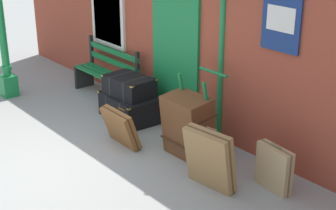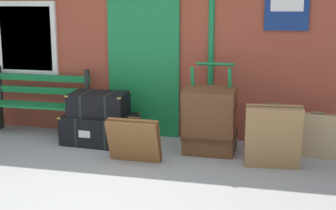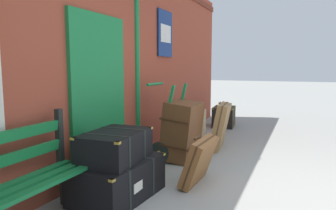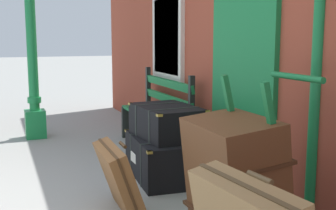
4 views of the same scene
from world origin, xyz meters
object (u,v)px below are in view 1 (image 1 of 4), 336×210
lamp_post (3,38)px  porters_trolley (197,135)px  steamer_trunk_base (129,107)px  suitcase_tan (274,168)px  steamer_trunk_middle (129,86)px  platform_bench (107,74)px  suitcase_beige (210,159)px  suitcase_slate (121,128)px  large_brown_trunk (188,126)px

lamp_post → porters_trolley: size_ratio=2.50×
steamer_trunk_base → suitcase_tan: size_ratio=1.69×
steamer_trunk_base → steamer_trunk_middle: (-0.01, 0.02, 0.37)m
lamp_post → steamer_trunk_base: size_ratio=2.81×
platform_bench → steamer_trunk_base: 1.20m
steamer_trunk_base → suitcase_tan: bearing=1.6°
platform_bench → porters_trolley: size_ratio=1.35×
steamer_trunk_middle → suitcase_beige: bearing=-12.2°
lamp_post → suitcase_slate: size_ratio=4.33×
porters_trolley → suitcase_tan: bearing=1.6°
suitcase_tan → platform_bench: bearing=176.8°
large_brown_trunk → suitcase_tan: large_brown_trunk is taller
steamer_trunk_base → suitcase_beige: (2.47, -0.52, 0.19)m
platform_bench → steamer_trunk_base: bearing=-15.6°
porters_trolley → suitcase_beige: (0.85, -0.57, 0.13)m
large_brown_trunk → suitcase_beige: large_brown_trunk is taller
steamer_trunk_middle → suitcase_slate: bearing=-43.2°
platform_bench → suitcase_slate: 2.13m
lamp_post → porters_trolley: bearing=16.2°
suitcase_beige → platform_bench: bearing=166.9°
lamp_post → large_brown_trunk: bearing=13.8°
lamp_post → steamer_trunk_base: lamp_post is taller
platform_bench → large_brown_trunk: bearing=-9.2°
platform_bench → lamp_post: bearing=-130.8°
steamer_trunk_middle → suitcase_tan: 3.04m
platform_bench → suitcase_slate: size_ratio=2.34×
steamer_trunk_middle → porters_trolley: 1.67m
suitcase_tan → porters_trolley: bearing=-178.4°
suitcase_tan → suitcase_slate: (-2.27, -0.78, -0.00)m
steamer_trunk_middle → suitcase_beige: size_ratio=1.02×
lamp_post → suitcase_tan: bearing=12.5°
porters_trolley → suitcase_slate: 1.15m
large_brown_trunk → steamer_trunk_middle: bearing=174.9°
lamp_post → steamer_trunk_middle: bearing=25.6°
steamer_trunk_base → large_brown_trunk: 1.65m
suitcase_tan → suitcase_slate: bearing=-161.1°
porters_trolley → large_brown_trunk: (-0.00, -0.18, 0.19)m
lamp_post → porters_trolley: (3.98, 1.15, -0.86)m
lamp_post → suitcase_slate: bearing=7.6°
porters_trolley → steamer_trunk_base: bearing=-178.3°
suitcase_tan → steamer_trunk_middle: bearing=-178.7°
porters_trolley → suitcase_beige: size_ratio=1.44×
steamer_trunk_middle → suitcase_beige: (2.48, -0.54, -0.18)m
suitcase_tan → suitcase_slate: suitcase_tan is taller
porters_trolley → suitcase_tan: (1.39, 0.04, 0.02)m
suitcase_slate → porters_trolley: bearing=40.1°
suitcase_beige → suitcase_slate: 1.74m
suitcase_beige → porters_trolley: bearing=146.1°
platform_bench → large_brown_trunk: platform_bench is taller
steamer_trunk_base → suitcase_tan: 3.01m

